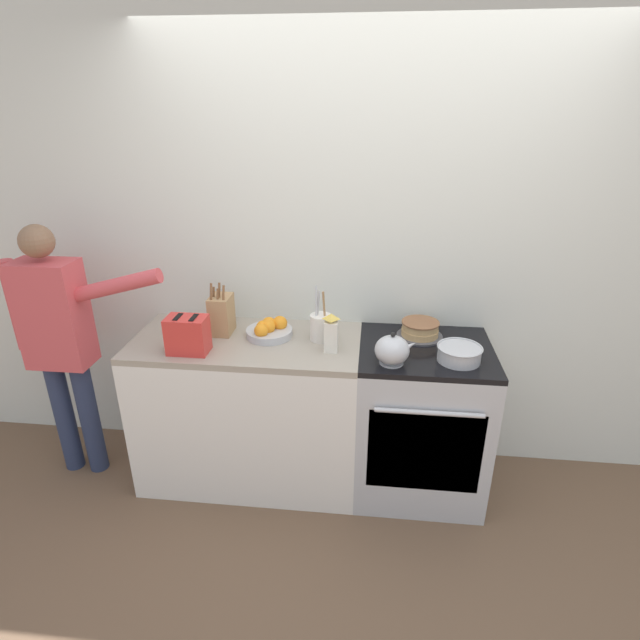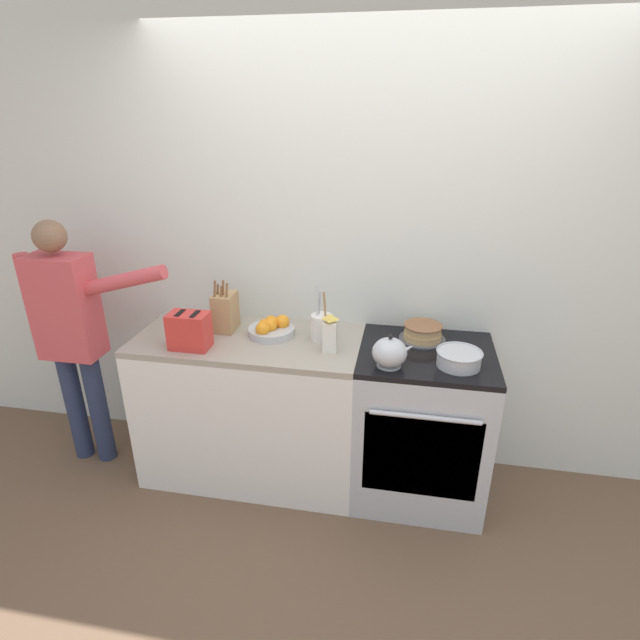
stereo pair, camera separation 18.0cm
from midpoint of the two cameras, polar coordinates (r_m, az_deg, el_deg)
name	(u,v)px [view 2 (the right image)]	position (r m, az deg, el deg)	size (l,w,h in m)	color
ground_plane	(356,518)	(2.97, 6.01, -21.61)	(16.00, 16.00, 0.00)	brown
wall_back	(376,258)	(2.86, 8.21, 6.97)	(8.00, 0.04, 2.60)	silver
counter_cabinet	(252,406)	(3.02, -6.04, -9.75)	(1.26, 0.62, 0.90)	white
stove_range	(420,424)	(2.93, 13.19, -11.50)	(0.71, 0.65, 0.90)	#B7BABF
layer_cake	(423,333)	(2.81, 13.46, -1.46)	(0.25, 0.25, 0.09)	#4C4C51
tea_kettle	(390,353)	(2.49, 10.06, -3.73)	(0.21, 0.17, 0.17)	#B7BABF
mixing_bowl	(459,358)	(2.59, 17.53, -4.23)	(0.23, 0.23, 0.08)	#B7BABF
knife_block	(225,312)	(2.87, -9.02, 0.94)	(0.11, 0.16, 0.31)	tan
utensil_crock	(322,327)	(2.72, 2.08, -0.79)	(0.12, 0.12, 0.31)	silver
fruit_bowl	(271,328)	(2.80, -3.77, -0.96)	(0.26, 0.26, 0.11)	#B7BABF
toaster	(189,331)	(2.69, -12.87, -1.23)	(0.22, 0.13, 0.20)	red
milk_carton	(330,334)	(2.59, 3.17, -1.59)	(0.07, 0.07, 0.21)	white
person_baker	(71,327)	(3.19, -25.18, -0.80)	(0.90, 0.20, 1.54)	#283351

